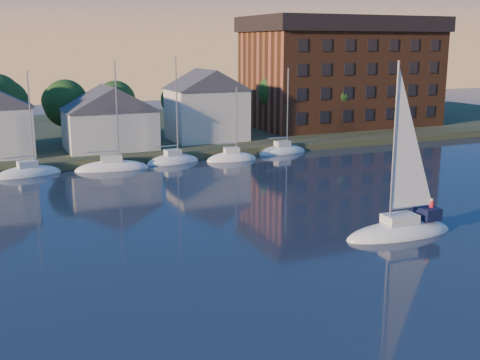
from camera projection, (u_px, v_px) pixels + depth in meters
shoreline_land at (125, 134)px, 96.14m from camera, size 160.00×50.00×2.00m
wooden_dock at (167, 159)px, 75.64m from camera, size 120.00×3.00×1.00m
clubhouse_centre at (109, 117)px, 76.58m from camera, size 11.55×8.40×8.08m
clubhouse_east at (206, 104)px, 83.70m from camera, size 10.50×8.40×9.80m
condo_block at (342, 71)px, 98.44m from camera, size 31.00×17.00×17.40m
tree_line at (156, 95)px, 84.63m from camera, size 93.40×5.40×8.90m
moored_fleet at (74, 171)px, 68.20m from camera, size 63.50×2.40×12.05m
hero_sailboat at (401, 228)px, 45.70m from camera, size 9.23×3.35×14.19m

